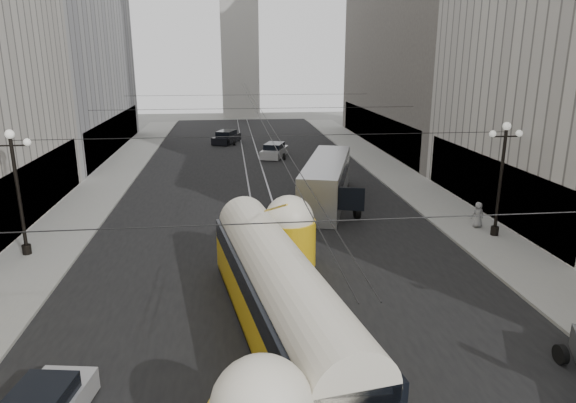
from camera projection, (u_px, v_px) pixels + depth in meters
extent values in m
cube|color=black|center=(257.00, 183.00, 41.52)|extent=(20.00, 85.00, 0.02)
cube|color=gray|center=(114.00, 176.00, 43.52)|extent=(4.00, 72.00, 0.15)
cube|color=gray|center=(388.00, 169.00, 46.17)|extent=(4.00, 72.00, 0.15)
cube|color=gray|center=(248.00, 183.00, 41.44)|extent=(0.12, 85.00, 0.04)
cube|color=gray|center=(266.00, 182.00, 41.61)|extent=(0.12, 85.00, 0.04)
cube|color=black|center=(35.00, 190.00, 31.31)|extent=(0.10, 18.00, 3.60)
cube|color=#999999|center=(42.00, 12.00, 50.27)|extent=(12.00, 28.00, 28.00)
cube|color=black|center=(116.00, 133.00, 54.23)|extent=(0.10, 25.20, 3.60)
cube|color=black|center=(488.00, 185.00, 32.49)|extent=(0.10, 18.00, 3.60)
cube|color=black|center=(375.00, 129.00, 57.32)|extent=(0.10, 28.80, 3.60)
cube|color=#B2AFA8|center=(239.00, 42.00, 83.59)|extent=(6.00, 6.00, 24.00)
cylinder|color=black|center=(19.00, 197.00, 25.42)|extent=(0.18, 0.18, 6.00)
cylinder|color=black|center=(27.00, 249.00, 26.18)|extent=(0.44, 0.44, 0.50)
cylinder|color=black|center=(11.00, 146.00, 24.70)|extent=(1.60, 0.08, 0.08)
sphere|color=white|center=(10.00, 134.00, 24.55)|extent=(0.44, 0.44, 0.44)
sphere|color=white|center=(27.00, 142.00, 24.75)|extent=(0.36, 0.36, 0.36)
cylinder|color=black|center=(500.00, 183.00, 28.19)|extent=(0.18, 0.18, 6.00)
cylinder|color=black|center=(495.00, 231.00, 28.95)|extent=(0.44, 0.44, 0.50)
cylinder|color=black|center=(506.00, 136.00, 27.48)|extent=(1.60, 0.08, 0.08)
sphere|color=white|center=(507.00, 126.00, 27.33)|extent=(0.44, 0.44, 0.44)
sphere|color=white|center=(493.00, 134.00, 27.36)|extent=(0.36, 0.36, 0.36)
sphere|color=white|center=(519.00, 133.00, 27.52)|extent=(0.36, 0.36, 0.36)
cylinder|color=black|center=(319.00, 221.00, 12.65)|extent=(25.00, 0.03, 0.03)
cylinder|color=black|center=(272.00, 136.00, 26.02)|extent=(25.00, 0.03, 0.03)
cylinder|color=black|center=(256.00, 108.00, 39.39)|extent=(25.00, 0.03, 0.03)
cylinder|color=black|center=(249.00, 95.00, 52.77)|extent=(25.00, 0.03, 0.03)
cylinder|color=black|center=(254.00, 106.00, 43.27)|extent=(0.03, 72.00, 0.03)
cylinder|color=black|center=(258.00, 106.00, 43.31)|extent=(0.03, 72.00, 0.03)
cube|color=gold|center=(281.00, 312.00, 18.43)|extent=(4.78, 14.12, 1.69)
cube|color=black|center=(281.00, 332.00, 18.65)|extent=(4.72, 13.71, 0.30)
cube|color=black|center=(281.00, 285.00, 18.13)|extent=(4.77, 13.92, 0.84)
cylinder|color=silver|center=(280.00, 277.00, 18.05)|extent=(4.46, 13.87, 2.28)
cylinder|color=gold|center=(289.00, 243.00, 24.98)|extent=(2.58, 2.58, 2.28)
sphere|color=silver|center=(289.00, 220.00, 24.65)|extent=(2.38, 2.38, 2.38)
cube|color=#999A9E|center=(326.00, 181.00, 35.61)|extent=(5.72, 12.03, 2.96)
cube|color=black|center=(327.00, 174.00, 35.48)|extent=(5.62, 11.64, 1.08)
cube|color=black|center=(345.00, 199.00, 29.92)|extent=(2.20, 0.74, 1.38)
cylinder|color=black|center=(318.00, 213.00, 31.98)|extent=(0.30, 0.99, 0.99)
cylinder|color=black|center=(357.00, 211.00, 32.25)|extent=(0.30, 0.99, 0.99)
cylinder|color=black|center=(301.00, 182.00, 39.54)|extent=(0.30, 0.99, 0.99)
cylinder|color=black|center=(332.00, 182.00, 39.81)|extent=(0.30, 0.99, 0.99)
cylinder|color=black|center=(29.00, 396.00, 15.11)|extent=(0.22, 0.58, 0.58)
cylinder|color=black|center=(82.00, 392.00, 15.28)|extent=(0.22, 0.58, 0.58)
cylinder|color=black|center=(561.00, 354.00, 17.11)|extent=(0.22, 0.66, 0.66)
cube|color=#BDBDBD|center=(274.00, 152.00, 51.78)|extent=(3.25, 4.88, 0.80)
cube|color=black|center=(274.00, 147.00, 51.63)|extent=(2.37, 2.89, 0.76)
cylinder|color=black|center=(267.00, 157.00, 50.27)|extent=(0.22, 0.64, 0.64)
cylinder|color=black|center=(284.00, 157.00, 50.45)|extent=(0.22, 0.64, 0.64)
cylinder|color=black|center=(265.00, 151.00, 53.20)|extent=(0.22, 0.64, 0.64)
cylinder|color=black|center=(281.00, 151.00, 53.39)|extent=(0.22, 0.64, 0.64)
cube|color=black|center=(227.00, 139.00, 59.98)|extent=(3.50, 5.05, 0.83)
cube|color=black|center=(226.00, 134.00, 59.82)|extent=(2.51, 3.01, 0.78)
cylinder|color=black|center=(219.00, 143.00, 58.42)|extent=(0.22, 0.66, 0.66)
cylinder|color=black|center=(234.00, 142.00, 58.61)|extent=(0.22, 0.66, 0.66)
cylinder|color=black|center=(219.00, 138.00, 61.45)|extent=(0.22, 0.66, 0.66)
cylinder|color=black|center=(234.00, 138.00, 61.64)|extent=(0.22, 0.66, 0.66)
imported|color=#A8A79D|center=(285.00, 385.00, 14.56)|extent=(0.95, 1.07, 1.84)
imported|color=gray|center=(478.00, 215.00, 30.12)|extent=(0.77, 0.49, 1.53)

